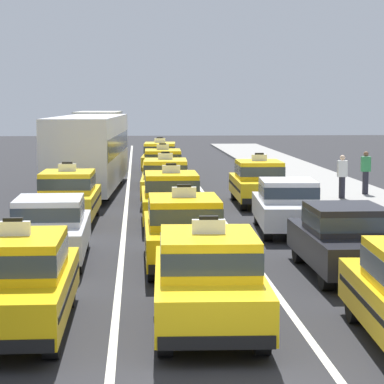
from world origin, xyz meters
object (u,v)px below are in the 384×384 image
(taxi_left_third, at_px, (68,196))
(taxi_center_fifth, at_px, (163,167))
(taxi_center_fourth, at_px, (165,180))
(sedan_right_third, at_px, (288,204))
(taxi_center_nearest, at_px, (208,278))
(taxi_center_sixth, at_px, (160,157))
(taxi_right_fourth, at_px, (259,182))
(box_truck_left_fifth, at_px, (100,138))
(bus_left_fourth, at_px, (90,149))
(sedan_right_second, at_px, (344,238))
(taxi_left_nearest, at_px, (15,281))
(sedan_left_second, at_px, (50,227))
(taxi_center_second, at_px, (184,230))
(taxi_center_third, at_px, (171,198))
(pedestrian_mid_block, at_px, (366,173))
(pedestrian_trailing, at_px, (342,176))

(taxi_left_third, xyz_separation_m, taxi_center_fifth, (3.37, 10.99, 0.00))
(taxi_center_fourth, xyz_separation_m, sedan_right_third, (3.33, -7.31, -0.03))
(taxi_center_fourth, distance_m, taxi_center_fifth, 6.06)
(taxi_center_nearest, xyz_separation_m, taxi_center_sixth, (0.03, 29.41, 0.00))
(taxi_right_fourth, bearing_deg, box_truck_left_fifth, 111.69)
(bus_left_fourth, height_order, sedan_right_second, bus_left_fourth)
(taxi_left_nearest, xyz_separation_m, taxi_center_fourth, (3.13, 17.14, 0.00))
(taxi_center_sixth, bearing_deg, sedan_right_third, -80.75)
(taxi_center_fifth, distance_m, sedan_right_second, 19.52)
(sedan_left_second, distance_m, sedan_right_second, 6.96)
(bus_left_fourth, height_order, taxi_center_second, bus_left_fourth)
(taxi_center_nearest, bearing_deg, taxi_left_nearest, 179.70)
(taxi_center_fifth, height_order, sedan_right_second, taxi_center_fifth)
(taxi_center_third, bearing_deg, taxi_center_sixth, 89.44)
(taxi_left_nearest, relative_size, pedestrian_mid_block, 2.66)
(taxi_center_fifth, bearing_deg, taxi_center_sixth, 89.54)
(taxi_left_third, height_order, taxi_center_sixth, same)
(pedestrian_trailing, bearing_deg, taxi_left_nearest, -120.44)
(sedan_right_second, bearing_deg, taxi_center_second, 162.20)
(taxi_left_nearest, xyz_separation_m, bus_left_fourth, (0.04, 21.28, 0.94))
(taxi_left_nearest, height_order, box_truck_left_fifth, box_truck_left_fifth)
(sedan_right_third, bearing_deg, pedestrian_trailing, 63.91)
(taxi_left_nearest, distance_m, taxi_center_fifth, 23.42)
(sedan_left_second, bearing_deg, taxi_center_sixth, 81.93)
(taxi_center_nearest, relative_size, taxi_center_sixth, 0.99)
(taxi_left_nearest, bearing_deg, taxi_center_third, 74.80)
(taxi_center_sixth, distance_m, taxi_right_fourth, 13.63)
(taxi_left_third, distance_m, sedan_right_third, 7.02)
(box_truck_left_fifth, height_order, sedan_right_third, box_truck_left_fifth)
(bus_left_fourth, distance_m, box_truck_left_fifth, 11.45)
(sedan_right_second, bearing_deg, taxi_center_third, 115.44)
(box_truck_left_fifth, bearing_deg, bus_left_fourth, -89.70)
(taxi_center_third, distance_m, taxi_right_fourth, 5.87)
(taxi_left_third, bearing_deg, sedan_right_second, -50.52)
(taxi_right_fourth, bearing_deg, sedan_left_second, -122.83)
(sedan_left_second, distance_m, taxi_center_third, 6.36)
(taxi_center_fifth, xyz_separation_m, pedestrian_trailing, (6.66, -6.37, 0.11))
(pedestrian_trailing, bearing_deg, sedan_left_second, -132.30)
(bus_left_fourth, height_order, pedestrian_mid_block, bus_left_fourth)
(taxi_left_nearest, xyz_separation_m, sedan_right_second, (6.64, 3.98, -0.03))
(taxi_center_fourth, distance_m, taxi_center_sixth, 12.25)
(taxi_center_second, relative_size, sedan_right_second, 1.06)
(taxi_right_fourth, bearing_deg, taxi_center_fourth, 164.14)
(taxi_right_fourth, height_order, pedestrian_mid_block, taxi_right_fourth)
(taxi_center_third, xyz_separation_m, pedestrian_trailing, (6.79, 5.41, 0.11))
(bus_left_fourth, height_order, taxi_center_sixth, bus_left_fourth)
(bus_left_fourth, xyz_separation_m, box_truck_left_fifth, (-0.06, 11.45, -0.04))
(taxi_center_nearest, bearing_deg, taxi_center_fifth, 90.04)
(taxi_center_fifth, bearing_deg, taxi_center_fourth, -90.92)
(taxi_center_third, bearing_deg, bus_left_fourth, 107.27)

